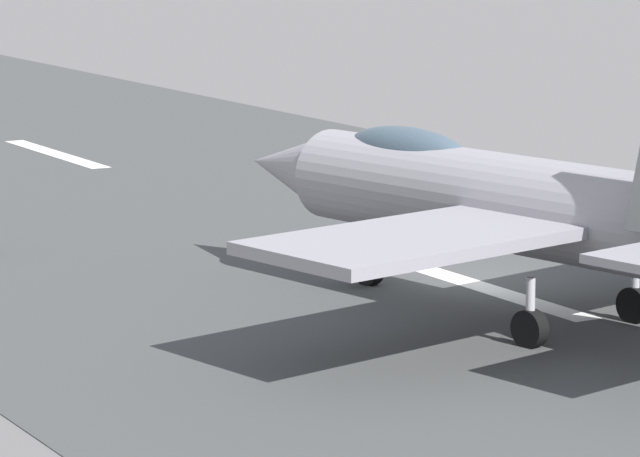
# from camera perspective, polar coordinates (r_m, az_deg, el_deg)

# --- Properties ---
(ground_plane) EXTENTS (400.00, 400.00, 0.00)m
(ground_plane) POSITION_cam_1_polar(r_m,az_deg,el_deg) (41.42, 4.45, -1.66)
(ground_plane) COLOR #635F61
(runway_strip) EXTENTS (240.00, 26.00, 0.02)m
(runway_strip) POSITION_cam_1_polar(r_m,az_deg,el_deg) (41.40, 4.46, -1.65)
(runway_strip) COLOR #414343
(runway_strip) RESTS_ON ground
(fighter_jet) EXTENTS (16.52, 14.64, 5.69)m
(fighter_jet) POSITION_cam_1_polar(r_m,az_deg,el_deg) (37.26, 6.26, 0.86)
(fighter_jet) COLOR gray
(fighter_jet) RESTS_ON ground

